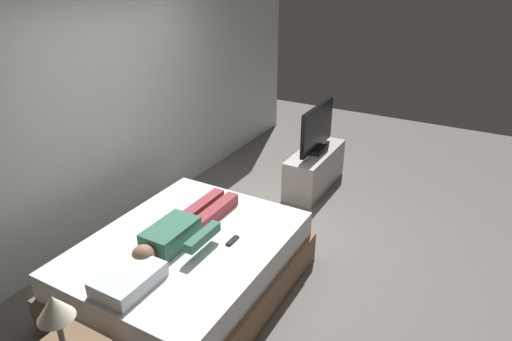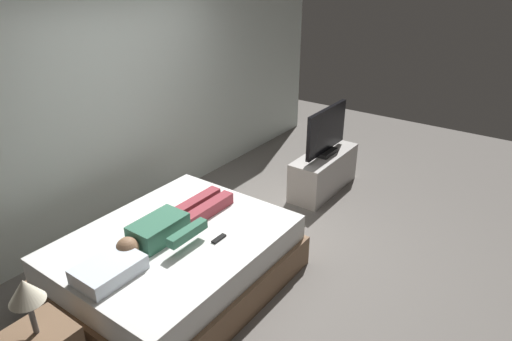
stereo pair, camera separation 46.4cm
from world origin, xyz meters
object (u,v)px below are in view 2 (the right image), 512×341
remote (219,239)px  tv_stand (323,172)px  person (171,224)px  lamp (25,292)px  bed (176,262)px  pillow (109,269)px  tv (326,132)px

remote → tv_stand: (2.24, 0.17, -0.30)m
person → lamp: (-1.31, -0.11, 0.23)m
person → tv_stand: person is taller
bed → pillow: bearing=-180.0°
person → remote: bearing=-69.5°
bed → lamp: bearing=-177.5°
bed → tv_stand: (2.42, -0.18, -0.01)m
pillow → tv_stand: bearing=-3.3°
pillow → person: (0.69, 0.05, 0.02)m
person → remote: person is taller
remote → tv_stand: bearing=4.5°
remote → lamp: (-1.46, 0.30, 0.30)m
bed → pillow: 0.74m
remote → pillow: bearing=157.3°
pillow → lamp: size_ratio=1.14×
tv_stand → lamp: lamp is taller
person → tv: size_ratio=1.43×
person → remote: (0.15, -0.40, -0.07)m
person → tv: bearing=-5.5°
pillow → lamp: 0.67m
person → lamp: lamp is taller
remote → bed: bearing=117.0°
tv_stand → bed: bearing=175.8°
remote → tv_stand: size_ratio=0.14×
person → tv: (2.39, -0.23, 0.16)m
bed → lamp: (-1.28, -0.06, 0.59)m
bed → tv_stand: 2.42m
bed → tv_stand: bearing=-4.2°
person → tv_stand: size_ratio=1.15×
remote → tv: 2.25m
tv_stand → lamp: (-3.70, 0.12, 0.60)m
lamp → tv: bearing=-1.9°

